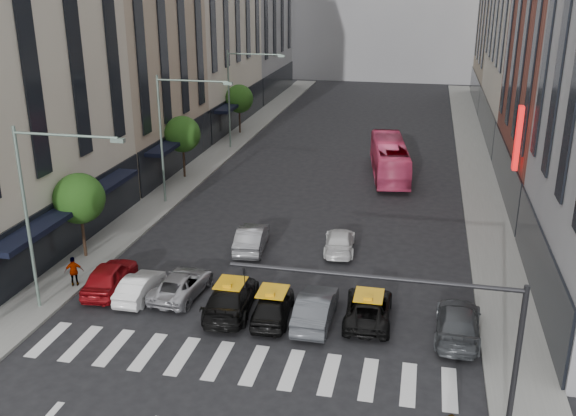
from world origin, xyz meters
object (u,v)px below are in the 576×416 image
Objects in this scene: pedestrian_far at (74,271)px; car_red at (110,276)px; car_white_front at (140,286)px; streetlamp_near at (42,196)px; taxi_left at (231,297)px; taxi_center at (273,305)px; streetlamp_mid at (173,123)px; bus at (389,158)px; streetlamp_far at (239,87)px.

car_red is at bearing 160.90° from pedestrian_far.
pedestrian_far is (-3.78, 0.26, 0.33)m from car_white_front.
streetlamp_near reaches higher than taxi_left.
car_white_front is 0.90× the size of taxi_center.
streetlamp_mid reaches higher than taxi_center.
streetlamp_mid reaches higher than car_white_front.
taxi_center is (2.15, -0.31, -0.03)m from taxi_left.
car_red is at bearing -14.73° from car_white_front.
streetlamp_near is 0.84× the size of bus.
car_red reaches higher than taxi_left.
streetlamp_near reaches higher than pedestrian_far.
bus is (14.35, 26.13, -4.41)m from streetlamp_near.
pedestrian_far is at bearing -8.94° from taxi_center.
taxi_left is 0.48× the size of bus.
streetlamp_mid is (0.00, 16.00, 0.00)m from streetlamp_near.
taxi_left is at bearing 166.46° from car_red.
streetlamp_mid reaches higher than bus.
streetlamp_far reaches higher than car_red.
streetlamp_near is 1.00× the size of streetlamp_mid.
streetlamp_far is 16.12m from bus.
car_red is at bearing -12.43° from taxi_left.
streetlamp_near is at bearing 3.81° from taxi_center.
pedestrian_far is (-14.71, -23.75, -0.53)m from bus.
taxi_left is at bearing 11.81° from streetlamp_near.
streetlamp_mid is 14.42m from car_red.
car_white_front is 4.94m from taxi_left.
taxi_left is (4.92, -0.37, 0.13)m from car_white_front.
streetlamp_far is at bearing -30.19° from bus.
pedestrian_far reaches higher than car_red.
streetlamp_far is 0.84× the size of bus.
taxi_left is 1.23× the size of taxi_center.
bus reaches higher than pedestrian_far.
taxi_center is (10.50, -14.56, -5.19)m from streetlamp_mid.
bus is at bearing -102.87° from taxi_center.
streetlamp_near is 5.96m from car_red.
streetlamp_mid is at bearing 27.28° from bus.
taxi_center is (8.97, -1.17, -0.05)m from car_red.
car_red is 1.07× the size of taxi_center.
streetlamp_far is 30.03m from pedestrian_far.
streetlamp_far is 1.74× the size of taxi_left.
streetlamp_mid and streetlamp_far have the same top height.
car_white_front is (3.43, -13.89, -5.28)m from streetlamp_mid.
taxi_center is 2.60× the size of pedestrian_far.
bus reaches higher than taxi_left.
streetlamp_near is 1.00× the size of streetlamp_far.
streetlamp_near is 32.00m from streetlamp_far.
car_red is (1.53, 2.61, -5.13)m from streetlamp_near.
streetlamp_mid is at bearing 90.00° from streetlamp_near.
car_white_front is (3.43, 2.11, -5.28)m from streetlamp_near.
streetlamp_near reaches higher than car_white_front.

